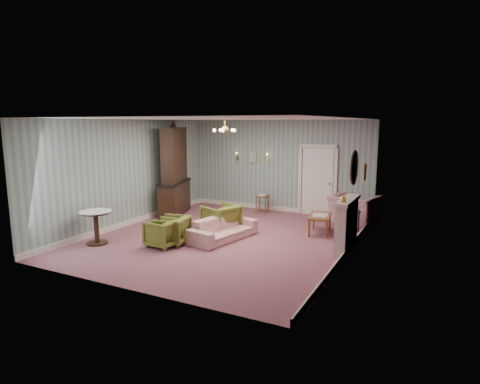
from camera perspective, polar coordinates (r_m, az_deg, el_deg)
The scene contains 27 objects.
floor at distance 10.00m, azimuth -2.07°, elevation -6.49°, with size 7.00×7.00×0.00m, color #985867.
ceiling at distance 9.60m, azimuth -2.18°, elevation 10.38°, with size 7.00×7.00×0.00m, color white.
wall_back at distance 12.84m, azimuth 5.47°, elevation 3.71°, with size 6.00×6.00×0.00m, color gray.
wall_front at distance 6.89m, azimuth -16.38°, elevation -1.92°, with size 6.00×6.00×0.00m, color gray.
wall_left at distance 11.44m, azimuth -15.41°, elevation 2.66°, with size 7.00×7.00×0.00m, color gray.
wall_right at distance 8.66m, azimuth 15.52°, elevation 0.46°, with size 7.00×7.00×0.00m, color gray.
wall_right_floral at distance 8.66m, azimuth 15.42°, elevation 0.47°, with size 7.00×7.00×0.00m, color #C16093.
door at distance 12.44m, azimuth 10.96°, elevation 1.66°, with size 1.12×0.12×2.16m, color white, non-canonical shape.
olive_chair_a at distance 9.37m, azimuth -10.92°, elevation -5.58°, with size 0.67×0.63×0.69m, color olive.
olive_chair_b at distance 9.53m, azimuth -9.66°, elevation -5.19°, with size 0.70×0.66×0.72m, color olive.
olive_chair_c at distance 10.31m, azimuth -2.74°, elevation -3.64°, with size 0.79×0.74×0.82m, color olive.
sofa_chintz at distance 9.74m, azimuth -2.39°, elevation -4.69°, with size 1.88×0.55×0.74m, color #AB4562.
wingback_chair at distance 11.80m, azimuth 15.94°, elevation -1.70°, with size 1.21×0.78×1.06m, color #AB4562.
dresser at distance 12.42m, azimuth -9.38°, elevation 3.26°, with size 0.59×1.70×2.83m, color black, non-canonical shape.
fireplace at distance 9.24m, azimuth 14.92°, elevation -4.45°, with size 0.30×1.40×1.16m, color beige, non-canonical shape.
mantel_vase at distance 8.73m, azimuth 14.43°, elevation -0.87°, with size 0.15×0.15×0.15m, color gold.
oval_mirror at distance 9.00m, azimuth 15.90°, elevation 3.36°, with size 0.04×0.76×0.84m, color white, non-canonical shape.
framed_print at distance 10.35m, azimuth 17.34°, elevation 2.68°, with size 0.04×0.34×0.42m, color gold, non-canonical shape.
coffee_table at distance 10.49m, azimuth 11.28°, elevation -4.52°, with size 0.53×0.95×0.49m, color brown, non-canonical shape.
side_table_black at distance 10.91m, azimuth 15.58°, elevation -3.91°, with size 0.38×0.38×0.57m, color black, non-canonical shape.
pedestal_table at distance 9.96m, azimuth -19.76°, elevation -4.76°, with size 0.73×0.73×0.80m, color black, non-canonical shape.
nesting_table at distance 12.57m, azimuth 3.18°, elevation -1.66°, with size 0.37×0.47×0.62m, color brown, non-canonical shape.
gilt_mirror_back at distance 13.13m, azimuth 1.76°, elevation 4.98°, with size 0.28×0.06×0.36m, color gold, non-canonical shape.
sconce_left at distance 13.36m, azimuth -0.42°, elevation 5.06°, with size 0.16×0.12×0.30m, color gold, non-canonical shape.
sconce_right at distance 12.89m, azimuth 3.94°, elevation 4.87°, with size 0.16×0.12×0.30m, color gold, non-canonical shape.
chandelier at distance 9.60m, azimuth -2.17°, elevation 8.77°, with size 0.56×0.56×0.36m, color gold, non-canonical shape.
burgundy_cushion at distance 11.67m, azimuth 15.55°, elevation -2.04°, with size 0.38×0.10×0.38m, color maroon.
Camera 1 is at (4.65, -8.39, 2.80)m, focal length 29.99 mm.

